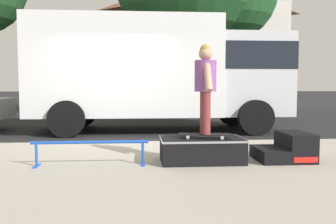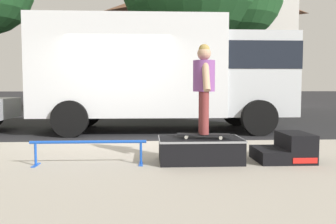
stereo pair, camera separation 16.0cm
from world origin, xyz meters
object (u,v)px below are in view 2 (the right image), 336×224
(skate_box, at_px, (200,149))
(skateboard, at_px, (204,135))
(grind_rail, at_px, (88,146))
(skater_kid, at_px, (204,81))
(box_truck, at_px, (165,70))
(kicker_ramp, at_px, (287,149))

(skate_box, xyz_separation_m, skateboard, (0.04, -0.04, 0.22))
(grind_rail, distance_m, skater_kid, 1.92)
(skater_kid, relative_size, box_truck, 0.19)
(skate_box, bearing_deg, skateboard, -44.15)
(skate_box, bearing_deg, box_truck, 93.80)
(grind_rail, distance_m, skateboard, 1.68)
(skateboard, bearing_deg, box_truck, 94.28)
(kicker_ramp, xyz_separation_m, skater_kid, (-1.28, -0.04, 1.02))
(kicker_ramp, relative_size, skater_kid, 0.61)
(skater_kid, bearing_deg, skate_box, 135.85)
(grind_rail, bearing_deg, skater_kid, 2.97)
(skateboard, bearing_deg, skate_box, 135.85)
(skate_box, distance_m, skater_kid, 1.01)
(skateboard, xyz_separation_m, box_truck, (-0.36, 4.82, 1.17))
(skate_box, relative_size, box_truck, 0.18)
(skateboard, distance_m, box_truck, 4.97)
(kicker_ramp, xyz_separation_m, skateboard, (-1.28, -0.04, 0.24))
(skate_box, height_order, kicker_ramp, kicker_ramp)
(kicker_ramp, height_order, grind_rail, kicker_ramp)
(grind_rail, height_order, skater_kid, skater_kid)
(skate_box, bearing_deg, kicker_ramp, -0.02)
(kicker_ramp, height_order, skater_kid, skater_kid)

